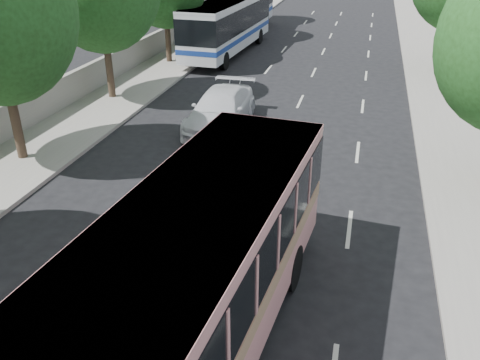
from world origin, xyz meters
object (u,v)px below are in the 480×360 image
(pink_taxi, at_px, (252,186))
(tour_coach_rear, at_px, (241,6))
(tour_coach_front, at_px, (228,22))
(white_pickup, at_px, (221,109))
(pink_bus, at_px, (184,285))

(pink_taxi, height_order, tour_coach_rear, tour_coach_rear)
(pink_taxi, height_order, tour_coach_front, tour_coach_front)
(white_pickup, distance_m, tour_coach_rear, 21.63)
(pink_taxi, relative_size, tour_coach_front, 0.34)
(white_pickup, bearing_deg, pink_bus, -76.63)
(white_pickup, distance_m, tour_coach_front, 14.68)
(white_pickup, bearing_deg, tour_coach_rear, 101.47)
(pink_bus, relative_size, tour_coach_front, 0.93)
(tour_coach_front, relative_size, tour_coach_rear, 0.96)
(white_pickup, height_order, tour_coach_front, tour_coach_front)
(pink_bus, xyz_separation_m, tour_coach_rear, (-7.60, 35.01, 0.08))
(tour_coach_front, height_order, tour_coach_rear, tour_coach_rear)
(pink_taxi, xyz_separation_m, white_pickup, (-3.00, 6.76, 0.10))
(white_pickup, bearing_deg, pink_taxi, -66.09)
(pink_taxi, bearing_deg, white_pickup, 120.69)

